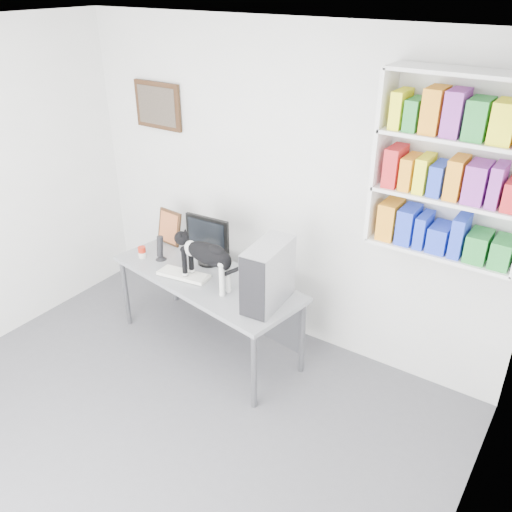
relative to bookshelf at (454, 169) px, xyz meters
The scene contains 11 objects.
room 2.37m from the bookshelf, 127.12° to the right, with size 4.01×4.01×2.70m.
bookshelf is the anchor object (origin of this frame).
wall_art 2.70m from the bookshelf, behind, with size 0.52×0.04×0.42m, color #3F2314.
desk 2.33m from the bookshelf, 164.42° to the right, with size 1.73×0.67×0.72m, color gray.
monitor 2.08m from the bookshelf, behind, with size 0.42×0.20×0.44m, color black.
keyboard 2.26m from the bookshelf, 162.51° to the right, with size 0.44×0.17×0.03m, color silver.
pc_tower 1.49m from the bookshelf, 153.39° to the right, with size 0.22×0.50×0.50m, color #AFAFB4.
speaker 2.51m from the bookshelf, 168.06° to the right, with size 0.10×0.10×0.23m, color black.
leaning_print 2.59m from the bookshelf, behind, with size 0.27×0.11×0.33m, color #3F2314.
soup_can 2.69m from the bookshelf, 167.41° to the right, with size 0.07×0.07×0.10m, color #B4200F.
cat 1.95m from the bookshelf, 159.55° to the right, with size 0.66×0.17×0.40m, color black, non-canonical shape.
Camera 1 is at (2.21, -1.66, 3.00)m, focal length 38.00 mm.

